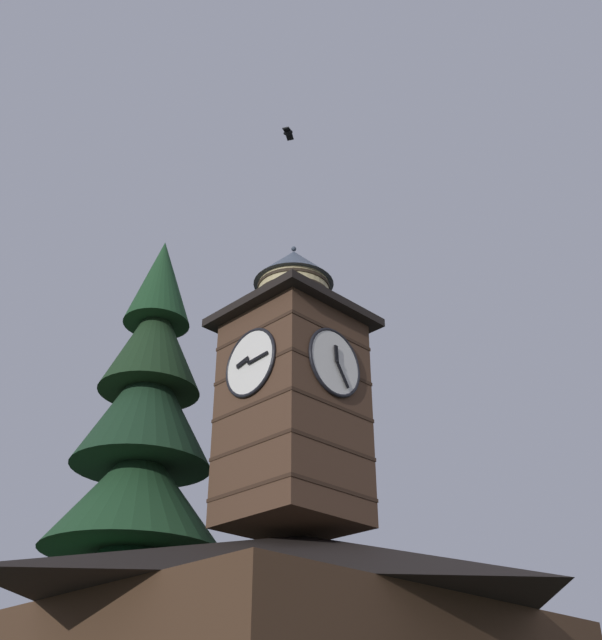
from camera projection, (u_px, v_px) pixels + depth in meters
clock_tower at (293, 389)px, 21.33m from camera, size 3.86×3.86×8.86m
pine_tree_behind at (132, 544)px, 20.82m from camera, size 7.04×7.04×16.90m
moon at (65, 562)px, 54.38m from camera, size 1.90×1.90×1.90m
flying_bird_high at (288, 133)px, 21.32m from camera, size 0.55×0.42×0.15m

